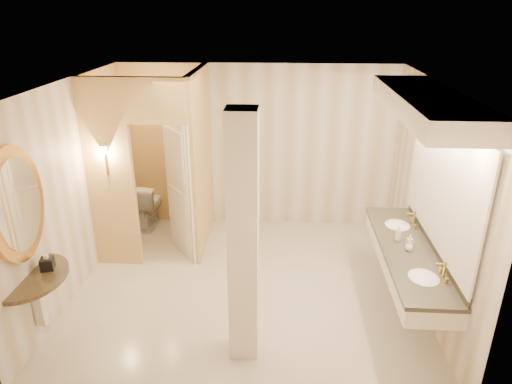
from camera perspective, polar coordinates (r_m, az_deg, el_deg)
floor at (r=6.33m, az=-1.03°, el=-11.61°), size 4.50×4.50×0.00m
ceiling at (r=5.30m, az=-1.23°, el=13.30°), size 4.50×4.50×0.00m
wall_back at (r=7.56m, az=0.09°, el=5.61°), size 4.50×0.02×2.70m
wall_front at (r=3.92m, az=-3.49°, el=-11.67°), size 4.50×0.02×2.70m
wall_left at (r=6.27m, az=-22.10°, el=0.24°), size 0.02×4.00×2.70m
wall_right at (r=5.95m, az=21.04°, el=-0.77°), size 0.02×4.00×2.70m
toilet_closet at (r=6.73m, az=-10.14°, el=3.42°), size 1.50×1.55×2.70m
wall_sconce at (r=6.38m, az=-18.38°, el=4.82°), size 0.14×0.14×0.42m
vanity at (r=5.41m, az=19.88°, el=0.32°), size 0.75×2.47×2.09m
console_shelf at (r=5.26m, az=-27.19°, el=-5.01°), size 0.94×0.94×1.92m
pillar at (r=4.56m, az=-1.61°, el=-6.32°), size 0.30×0.30×2.70m
tissue_box at (r=5.49m, az=-24.64°, el=-8.15°), size 0.16×0.16×0.13m
toilet at (r=7.97m, az=-13.45°, el=-1.43°), size 0.47×0.79×0.80m
soap_bottle_a at (r=5.74m, az=18.68°, el=-5.76°), size 0.07×0.07×0.14m
soap_bottle_b at (r=5.64m, az=18.59°, el=-6.42°), size 0.11×0.11×0.11m
soap_bottle_c at (r=5.80m, az=17.40°, el=-4.92°), size 0.10×0.10×0.20m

